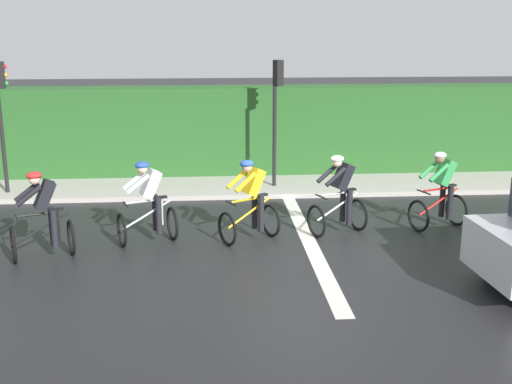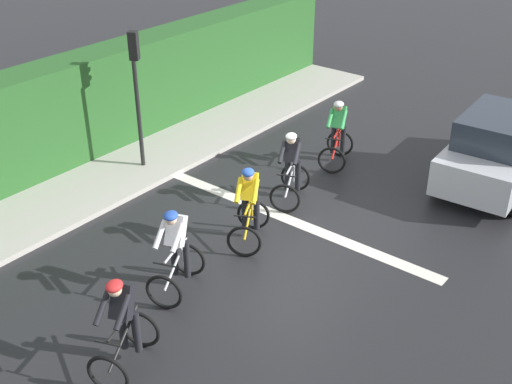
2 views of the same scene
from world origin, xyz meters
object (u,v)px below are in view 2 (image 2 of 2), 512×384
(cyclist_trailing, at_px, (337,134))
(traffic_light_near_crossing, at_px, (136,81))
(cyclist_second, at_px, (176,252))
(cyclist_mid, at_px, (249,207))
(cyclist_lead, at_px, (123,326))
(car_silver, at_px, (498,148))
(cyclist_fourth, at_px, (291,168))

(cyclist_trailing, bearing_deg, traffic_light_near_crossing, 41.39)
(cyclist_second, distance_m, traffic_light_near_crossing, 5.19)
(cyclist_mid, bearing_deg, traffic_light_near_crossing, -13.00)
(cyclist_second, bearing_deg, cyclist_lead, 111.65)
(cyclist_second, height_order, car_silver, car_silver)
(cyclist_lead, height_order, cyclist_trailing, same)
(car_silver, relative_size, traffic_light_near_crossing, 1.25)
(cyclist_trailing, height_order, traffic_light_near_crossing, traffic_light_near_crossing)
(cyclist_second, height_order, traffic_light_near_crossing, traffic_light_near_crossing)
(cyclist_lead, bearing_deg, traffic_light_near_crossing, -45.17)
(cyclist_mid, distance_m, car_silver, 6.19)
(cyclist_mid, distance_m, cyclist_fourth, 1.87)
(cyclist_lead, relative_size, cyclist_mid, 1.00)
(traffic_light_near_crossing, bearing_deg, cyclist_second, 143.85)
(cyclist_lead, xyz_separation_m, traffic_light_near_crossing, (4.76, -4.79, 1.43))
(cyclist_fourth, distance_m, traffic_light_near_crossing, 4.09)
(traffic_light_near_crossing, bearing_deg, car_silver, -146.67)
(cyclist_fourth, relative_size, traffic_light_near_crossing, 0.50)
(cyclist_fourth, xyz_separation_m, traffic_light_near_crossing, (3.72, 0.91, 1.43))
(cyclist_second, xyz_separation_m, car_silver, (-2.88, -7.49, 0.08))
(cyclist_second, bearing_deg, cyclist_fourth, -85.45)
(cyclist_fourth, distance_m, cyclist_trailing, 2.20)
(cyclist_trailing, bearing_deg, cyclist_lead, 98.91)
(cyclist_mid, bearing_deg, cyclist_fourth, -80.28)
(cyclist_fourth, bearing_deg, cyclist_second, 94.55)
(cyclist_fourth, bearing_deg, traffic_light_near_crossing, 13.80)
(cyclist_fourth, height_order, car_silver, car_silver)
(cyclist_lead, relative_size, cyclist_trailing, 1.00)
(car_silver, bearing_deg, cyclist_fourth, 48.69)
(cyclist_second, distance_m, car_silver, 8.02)
(car_silver, bearing_deg, cyclist_mid, 62.30)
(cyclist_lead, xyz_separation_m, cyclist_fourth, (1.04, -5.70, 0.00))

